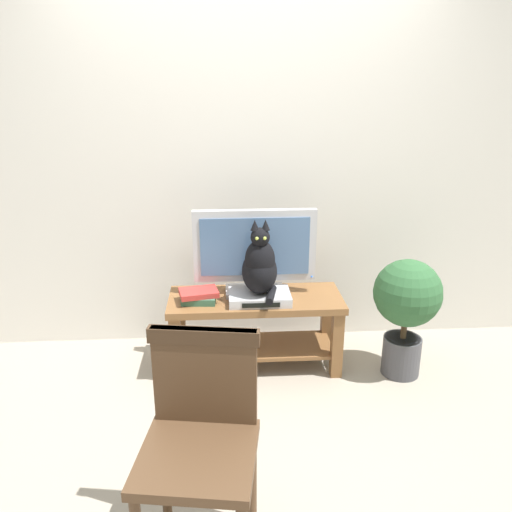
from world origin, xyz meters
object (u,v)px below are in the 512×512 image
at_px(potted_plant, 406,304).
at_px(media_box, 259,296).
at_px(cat, 260,266).
at_px(wooden_chair, 201,430).
at_px(tv, 255,251).
at_px(tv_stand, 255,318).
at_px(book_stack, 199,296).

bearing_deg(potted_plant, media_box, 173.26).
height_order(cat, wooden_chair, cat).
distance_m(tv, cat, 0.15).
xyz_separation_m(tv_stand, potted_plant, (0.93, -0.17, 0.15)).
height_order(book_stack, potted_plant, potted_plant).
bearing_deg(potted_plant, tv_stand, 169.75).
distance_m(tv_stand, wooden_chair, 1.43).
height_order(wooden_chair, potted_plant, wooden_chair).
height_order(tv_stand, book_stack, book_stack).
distance_m(wooden_chair, potted_plant, 1.72).
bearing_deg(cat, wooden_chair, -103.71).
height_order(tv, potted_plant, tv).
bearing_deg(tv_stand, book_stack, -171.58).
bearing_deg(potted_plant, cat, 174.14).
bearing_deg(wooden_chair, media_box, 76.48).
xyz_separation_m(tv, media_box, (0.02, -0.13, -0.26)).
relative_size(tv_stand, tv, 1.43).
height_order(tv_stand, cat, cat).
height_order(media_box, wooden_chair, wooden_chair).
xyz_separation_m(cat, wooden_chair, (-0.32, -1.30, -0.18)).
xyz_separation_m(tv, cat, (0.02, -0.14, -0.05)).
bearing_deg(media_box, book_stack, 178.84).
relative_size(tv_stand, potted_plant, 1.43).
bearing_deg(book_stack, media_box, -1.16).
relative_size(tv_stand, book_stack, 4.25).
xyz_separation_m(tv_stand, media_box, (0.02, -0.06, 0.18)).
xyz_separation_m(tv, book_stack, (-0.36, -0.12, -0.25)).
bearing_deg(media_box, tv_stand, 109.08).
bearing_deg(tv_stand, potted_plant, -10.25).
bearing_deg(potted_plant, tv, 165.81).
relative_size(cat, potted_plant, 0.62).
relative_size(tv_stand, cat, 2.30).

